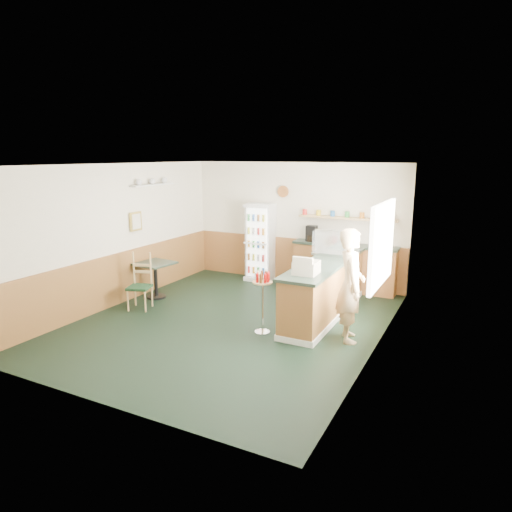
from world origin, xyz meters
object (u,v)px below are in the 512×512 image
Objects in this scene: cash_register at (306,268)px; condiment_stand at (262,292)px; drinks_fridge at (260,242)px; cafe_chair at (142,279)px; shopkeeper at (351,286)px; cafe_table at (155,273)px; display_case at (336,243)px.

cash_register reaches higher than condiment_stand.
drinks_fridge is 1.68× the size of cafe_chair.
shopkeeper is 3.95m from cafe_chair.
cash_register is 3.48m from cafe_table.
display_case is (2.12, -1.10, 0.35)m from drinks_fridge.
cafe_table is (-3.40, 0.45, -0.60)m from cash_register.
condiment_stand is (-1.34, -0.34, -0.20)m from shopkeeper.
shopkeeper is 1.67× the size of cafe_chair.
condiment_stand is at bearing -20.42° from cafe_chair.
display_case is 0.45× the size of shopkeeper.
display_case reaches higher than condiment_stand.
display_case is at bearing 9.84° from cafe_chair.
cafe_chair is (-3.23, -1.71, -0.68)m from display_case.
cafe_chair is (-3.93, -0.24, -0.34)m from shopkeeper.
drinks_fridge reaches higher than cash_register.
cafe_chair is at bearing 177.63° from condiment_stand.
cash_register is at bearing -90.00° from display_case.
display_case is 3.71m from cafe_chair.
cafe_table is at bearing 62.37° from shopkeeper.
condiment_stand is 2.85m from cafe_table.
cash_register is (0.00, -1.55, -0.12)m from display_case.
display_case is 2.13× the size of cash_register.
drinks_fridge is 2.41m from display_case.
display_case is 1.08× the size of cafe_table.
shopkeeper is at bearing 5.14° from cash_register.
display_case reaches higher than cash_register.
cash_register is 0.36× the size of cafe_chair.
display_case is at bearing 2.92° from shopkeeper.
shopkeeper is at bearing -42.30° from drinks_fridge.
cafe_chair is at bearing -73.91° from cafe_table.
cafe_table is at bearing 88.04° from cafe_chair.
condiment_stand is (1.48, -2.91, -0.20)m from drinks_fridge.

